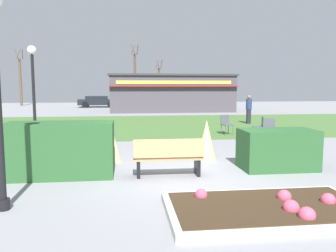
{
  "coord_description": "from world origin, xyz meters",
  "views": [
    {
      "loc": [
        -1.41,
        -8.19,
        2.19
      ],
      "look_at": [
        -0.17,
        2.13,
        0.99
      ],
      "focal_mm": 36.49,
      "sensor_mm": 36.0,
      "label": 1
    }
  ],
  "objects": [
    {
      "name": "parked_car_center_slot",
      "position": [
        0.51,
        28.92,
        0.64
      ],
      "size": [
        4.29,
        2.24,
        1.2
      ],
      "color": "navy",
      "rests_on": "ground_plane"
    },
    {
      "name": "food_kiosk",
      "position": [
        2.51,
        21.69,
        1.64
      ],
      "size": [
        10.93,
        4.22,
        3.25
      ],
      "color": "#47424C",
      "rests_on": "ground_plane"
    },
    {
      "name": "tree_left_bg",
      "position": [
        2.7,
        35.77,
        2.44
      ],
      "size": [
        0.91,
        0.96,
        5.61
      ],
      "color": "brown",
      "rests_on": "ground_plane"
    },
    {
      "name": "cafe_chair_center",
      "position": [
        4.4,
        5.13,
        0.53
      ],
      "size": [
        0.58,
        0.58,
        0.89
      ],
      "color": "#4C5156",
      "rests_on": "ground_plane"
    },
    {
      "name": "cafe_chair_north",
      "position": [
        4.32,
        5.95,
        0.53
      ],
      "size": [
        0.53,
        0.53,
        0.89
      ],
      "color": "#4C5156",
      "rests_on": "ground_plane"
    },
    {
      "name": "lawn_patch",
      "position": [
        0.0,
        11.42,
        0.0
      ],
      "size": [
        36.0,
        12.0,
        0.01
      ],
      "primitive_type": "cube",
      "color": "#446B33",
      "rests_on": "ground_plane"
    },
    {
      "name": "lamppost_mid",
      "position": [
        -5.21,
        6.4,
        2.43
      ],
      "size": [
        0.36,
        0.36,
        3.84
      ],
      "color": "black",
      "rests_on": "ground_plane"
    },
    {
      "name": "tree_right_bg",
      "position": [
        -13.51,
        32.91,
        2.85
      ],
      "size": [
        0.91,
        0.96,
        6.43
      ],
      "color": "brown",
      "rests_on": "ground_plane"
    },
    {
      "name": "park_bench",
      "position": [
        -0.43,
        -0.1,
        0.48
      ],
      "size": [
        1.7,
        0.53,
        0.95
      ],
      "color": "tan",
      "rests_on": "ground_plane"
    },
    {
      "name": "parked_car_west_slot",
      "position": [
        -4.49,
        28.92,
        0.64
      ],
      "size": [
        4.22,
        2.1,
        1.2
      ],
      "color": "black",
      "rests_on": "ground_plane"
    },
    {
      "name": "ornamental_grass_behind_left",
      "position": [
        0.93,
        1.63,
        0.6
      ],
      "size": [
        0.6,
        0.6,
        1.2
      ],
      "primitive_type": "cone",
      "color": "#D1BC7F",
      "rests_on": "ground_plane"
    },
    {
      "name": "ground_plane",
      "position": [
        0.0,
        0.0,
        0.0
      ],
      "size": [
        80.0,
        80.0,
        0.0
      ],
      "primitive_type": "plane",
      "color": "gray"
    },
    {
      "name": "flower_bed",
      "position": [
        1.02,
        -2.74,
        0.09
      ],
      "size": [
        3.53,
        1.97,
        0.33
      ],
      "color": "beige",
      "rests_on": "ground_plane"
    },
    {
      "name": "trash_bin",
      "position": [
        2.62,
        1.25,
        0.4
      ],
      "size": [
        0.52,
        0.52,
        0.8
      ],
      "primitive_type": "cylinder",
      "color": "#2D4233",
      "rests_on": "ground_plane"
    },
    {
      "name": "hedge_left",
      "position": [
        -3.05,
        0.25,
        0.66
      ],
      "size": [
        2.58,
        1.1,
        1.33
      ],
      "primitive_type": "cube",
      "color": "#28562B",
      "rests_on": "ground_plane"
    },
    {
      "name": "person_strolling",
      "position": [
        5.74,
        11.25,
        0.86
      ],
      "size": [
        0.34,
        0.34,
        1.69
      ],
      "rotation": [
        0.0,
        0.0,
        3.58
      ],
      "color": "#23232D",
      "rests_on": "ground_plane"
    },
    {
      "name": "tree_center_bg",
      "position": [
        -0.45,
        32.27,
        3.15
      ],
      "size": [
        0.91,
        0.96,
        7.03
      ],
      "color": "brown",
      "rests_on": "ground_plane"
    },
    {
      "name": "hedge_right",
      "position": [
        2.55,
        0.34,
        0.53
      ],
      "size": [
        1.94,
        1.1,
        1.06
      ],
      "primitive_type": "cube",
      "color": "#28562B",
      "rests_on": "ground_plane"
    },
    {
      "name": "cafe_chair_west",
      "position": [
        3.11,
        6.99,
        0.53
      ],
      "size": [
        0.54,
        0.54,
        0.89
      ],
      "color": "#4C5156",
      "rests_on": "ground_plane"
    },
    {
      "name": "parked_car_east_slot",
      "position": [
        6.06,
        28.92,
        0.64
      ],
      "size": [
        4.28,
        2.22,
        1.2
      ],
      "color": "silver",
      "rests_on": "ground_plane"
    },
    {
      "name": "ornamental_grass_behind_right",
      "position": [
        -1.92,
        1.74,
        0.63
      ],
      "size": [
        0.65,
        0.65,
        1.25
      ],
      "primitive_type": "cone",
      "color": "#D1BC7F",
      "rests_on": "ground_plane"
    }
  ]
}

